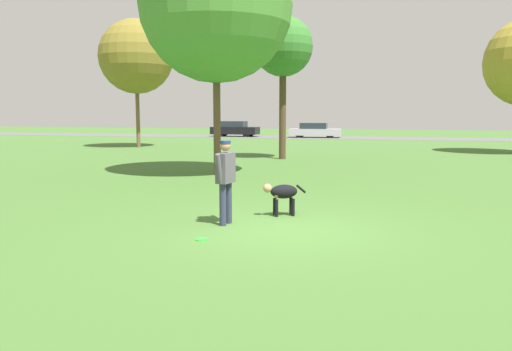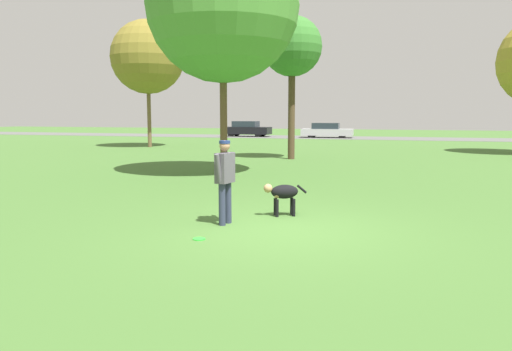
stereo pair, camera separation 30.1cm
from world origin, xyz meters
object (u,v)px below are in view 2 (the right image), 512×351
at_px(parked_car_silver, 327,130).
at_px(tree_mid_center, 292,48).
at_px(dog, 283,193).
at_px(tree_near_left, 223,6).
at_px(person, 225,175).
at_px(frisbee, 199,239).
at_px(parked_car_black, 247,129).
at_px(tree_far_left, 148,57).

bearing_deg(parked_car_silver, tree_mid_center, -87.85).
distance_m(dog, tree_near_left, 8.93).
height_order(person, frisbee, person).
bearing_deg(parked_car_black, dog, -69.96).
bearing_deg(dog, person, 23.78).
xyz_separation_m(tree_far_left, tree_mid_center, (10.51, -5.73, -0.51)).
distance_m(person, tree_mid_center, 14.73).
xyz_separation_m(frisbee, parked_car_black, (-10.80, 36.85, 0.69)).
bearing_deg(tree_near_left, dog, -60.13).
relative_size(dog, frisbee, 4.05).
distance_m(person, tree_near_left, 9.17).
height_order(parked_car_black, parked_car_silver, parked_car_black).
bearing_deg(frisbee, dog, 68.76).
height_order(person, dog, person).
bearing_deg(tree_far_left, tree_mid_center, -28.59).
xyz_separation_m(tree_near_left, parked_car_silver, (-0.56, 27.96, -5.08)).
distance_m(frisbee, tree_far_left, 24.95).
relative_size(frisbee, parked_car_black, 0.05).
distance_m(tree_far_left, parked_car_silver, 18.68).
height_order(tree_near_left, parked_car_silver, tree_near_left).
relative_size(tree_mid_center, parked_car_black, 1.49).
bearing_deg(parked_car_black, person, -71.78).
distance_m(dog, frisbee, 2.53).
relative_size(person, dog, 1.85).
height_order(person, tree_near_left, tree_near_left).
xyz_separation_m(dog, parked_car_silver, (-4.17, 34.23, 0.16)).
bearing_deg(tree_near_left, person, -69.68).
height_order(tree_near_left, parked_car_black, tree_near_left).
bearing_deg(tree_mid_center, parked_car_black, 112.67).
xyz_separation_m(tree_far_left, parked_car_black, (1.48, 15.88, -4.94)).
bearing_deg(person, parked_car_silver, 15.61).
xyz_separation_m(tree_far_left, parked_car_silver, (9.02, 15.58, -5.00)).
bearing_deg(frisbee, tree_mid_center, 96.65).
bearing_deg(tree_mid_center, tree_near_left, -97.88).
bearing_deg(parked_car_black, tree_far_left, -94.02).
bearing_deg(parked_car_black, parked_car_silver, -0.96).
bearing_deg(person, tree_near_left, 30.61).
distance_m(dog, parked_car_black, 36.46).
relative_size(dog, tree_far_left, 0.11).
xyz_separation_m(person, tree_far_left, (-12.30, 19.73, 4.69)).
distance_m(frisbee, parked_car_silver, 36.70).
bearing_deg(person, frisbee, -170.69).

